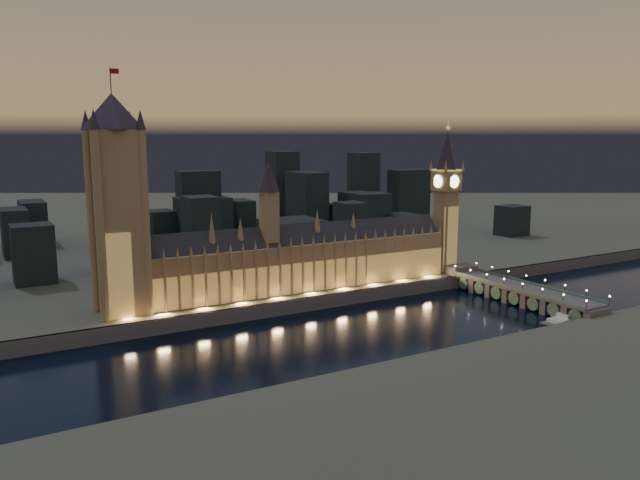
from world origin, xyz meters
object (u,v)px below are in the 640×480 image
elizabeth_tower (446,188)px  river_boat (576,316)px  victoria_tower (117,195)px  westminster_bridge (515,292)px  palace_of_westminster (299,259)px

elizabeth_tower → river_boat: size_ratio=2.04×
victoria_tower → river_boat: bearing=-26.0°
westminster_bridge → river_boat: (2.19, -41.93, -4.43)m
palace_of_westminster → elizabeth_tower: bearing=0.1°
palace_of_westminster → victoria_tower: victoria_tower is taller
elizabeth_tower → westminster_bridge: size_ratio=0.90×
victoria_tower → palace_of_westminster: bearing=-0.1°
palace_of_westminster → westminster_bridge: 132.85m
palace_of_westminster → elizabeth_tower: elizabeth_tower is taller
westminster_bridge → river_boat: westminster_bridge is taller
palace_of_westminster → river_boat: 159.92m
victoria_tower → elizabeth_tower: 218.07m
elizabeth_tower → river_boat: elizabeth_tower is taller
palace_of_westminster → westminster_bridge: (113.95, -65.18, -20.39)m
palace_of_westminster → westminster_bridge: bearing=-29.8°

